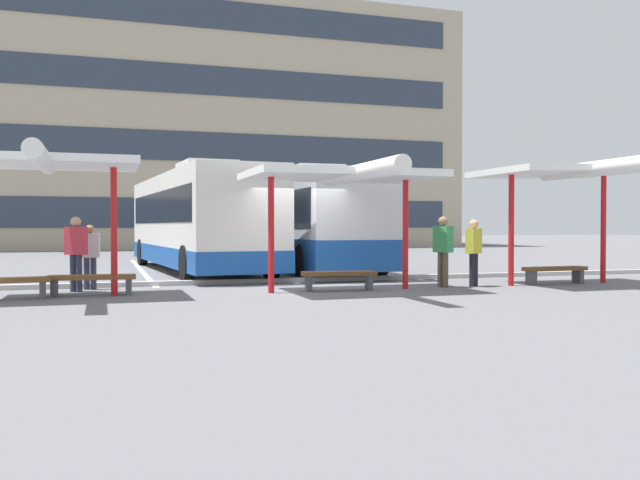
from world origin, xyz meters
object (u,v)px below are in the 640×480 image
Objects in this scene: waiting_shelter_2 at (566,174)px; bench_3 at (555,271)px; waiting_shelter_1 at (344,177)px; waiting_passenger_1 at (474,248)px; bench_2 at (339,276)px; waiting_passenger_0 at (76,248)px; waiting_passenger_3 at (443,246)px; coach_bus_1 at (302,224)px; waiting_passenger_2 at (90,253)px; coach_bus_0 at (197,222)px; waiting_shelter_0 at (45,165)px; bench_1 at (92,280)px.

bench_3 is (-0.00, 0.40, -2.51)m from waiting_shelter_2.
bench_3 is at bearing 3.24° from waiting_shelter_1.
waiting_shelter_2 reaches higher than waiting_passenger_1.
bench_2 is 3.62m from waiting_passenger_1.
waiting_passenger_3 reaches higher than waiting_passenger_0.
coach_bus_1 is at bearing 118.93° from waiting_shelter_2.
waiting_shelter_2 is at bearing -9.34° from waiting_passenger_0.
waiting_passenger_2 reaches higher than bench_2.
coach_bus_1 is at bearing 120.15° from bench_3.
waiting_shelter_1 is 3.95m from waiting_passenger_1.
coach_bus_0 is 9.87m from waiting_passenger_1.
waiting_shelter_2 reaches higher than bench_3.
waiting_shelter_0 is 12.41m from waiting_shelter_2.
bench_1 is at bearing 170.48° from waiting_shelter_1.
waiting_passenger_2 is (0.84, 1.93, -1.91)m from waiting_shelter_0.
waiting_passenger_0 reaches higher than waiting_passenger_1.
waiting_shelter_2 is at bearing -7.44° from waiting_passenger_3.
coach_bus_1 is 9.22m from bench_3.
waiting_passenger_3 reaches higher than bench_3.
waiting_passenger_2 is at bearing 167.09° from waiting_passenger_1.
coach_bus_1 is 7.82× the size of waiting_passenger_2.
bench_3 is at bearing -0.71° from waiting_shelter_0.
coach_bus_1 is at bearing 39.88° from waiting_passenger_2.
coach_bus_0 reaches higher than bench_3.
coach_bus_0 is at bearing 106.05° from bench_2.
waiting_passenger_3 is (9.14, -0.13, -1.76)m from waiting_shelter_0.
bench_2 is (-1.39, -7.88, -1.25)m from coach_bus_1.
waiting_shelter_2 reaches higher than waiting_shelter_0.
coach_bus_0 is 7.20× the size of waiting_passenger_1.
waiting_passenger_0 is 8.73m from waiting_passenger_3.
waiting_shelter_2 is at bearing -4.92° from bench_1.
waiting_passenger_2 is (-0.06, 1.50, 0.53)m from bench_1.
waiting_passenger_3 is at bearing -3.92° from bench_1.
waiting_shelter_2 is at bearing -61.07° from coach_bus_1.
waiting_passenger_1 is at bearing -74.66° from coach_bus_1.
coach_bus_1 is 9.67m from waiting_passenger_0.
bench_2 is at bearing -100.01° from coach_bus_1.
waiting_passenger_3 is (2.72, 0.36, -1.62)m from waiting_shelter_1.
waiting_shelter_0 is at bearing -111.32° from waiting_passenger_0.
bench_3 is 11.97m from waiting_passenger_0.
bench_1 is 11.81m from waiting_shelter_2.
waiting_passenger_0 is at bearing 165.49° from bench_2.
waiting_passenger_2 is (-9.14, 2.09, -0.10)m from waiting_passenger_1.
bench_1 is at bearing -113.88° from coach_bus_0.
coach_bus_0 reaches higher than waiting_passenger_2.
waiting_shelter_0 is at bearing 179.05° from waiting_passenger_1.
bench_1 is 6.05m from waiting_shelter_1.
waiting_passenger_3 is at bearing 177.61° from waiting_passenger_1.
coach_bus_0 is 8.87m from waiting_shelter_0.
waiting_shelter_1 reaches higher than waiting_passenger_1.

